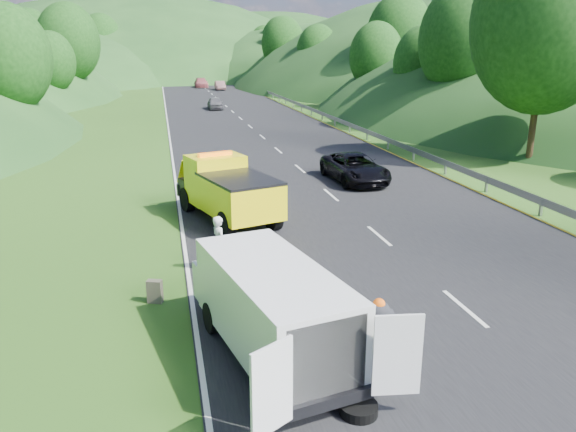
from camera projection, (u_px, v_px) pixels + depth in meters
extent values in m
plane|color=#38661E|center=(332.00, 288.00, 15.83)|extent=(320.00, 320.00, 0.00)
cube|color=black|center=(240.00, 118.00, 53.84)|extent=(14.00, 200.00, 0.02)
cube|color=gray|center=(287.00, 105.00, 67.05)|extent=(0.06, 140.00, 1.52)
cylinder|color=black|center=(188.00, 199.00, 23.20)|extent=(0.63, 1.05, 0.99)
cylinder|color=black|center=(229.00, 194.00, 24.10)|extent=(0.63, 1.05, 0.99)
cylinder|color=black|center=(227.00, 225.00, 19.90)|extent=(0.63, 1.05, 0.99)
cylinder|color=black|center=(273.00, 217.00, 20.80)|extent=(0.63, 1.05, 0.99)
cube|color=yellow|center=(216.00, 179.00, 22.68)|extent=(2.51, 2.15, 1.89)
cube|color=yellow|center=(240.00, 197.00, 20.89)|extent=(3.09, 3.88, 1.29)
cube|color=black|center=(239.00, 178.00, 20.69)|extent=(3.09, 3.88, 0.10)
cube|color=black|center=(205.00, 186.00, 23.83)|extent=(2.25, 1.73, 0.70)
cube|color=black|center=(200.00, 187.00, 24.38)|extent=(2.05, 0.81, 0.50)
cube|color=yellow|center=(202.00, 169.00, 23.93)|extent=(2.13, 1.34, 1.09)
cube|color=orange|center=(215.00, 154.00, 22.39)|extent=(1.40, 0.65, 0.16)
cube|color=black|center=(209.00, 167.00, 23.15)|extent=(1.83, 0.64, 0.90)
cylinder|color=black|center=(213.00, 317.00, 13.32)|extent=(0.43, 0.79, 0.75)
cylinder|color=black|center=(277.00, 304.00, 13.99)|extent=(0.43, 0.79, 0.75)
cylinder|color=black|center=(263.00, 388.00, 10.55)|extent=(0.43, 0.79, 0.75)
cylinder|color=black|center=(341.00, 367.00, 11.23)|extent=(0.43, 0.79, 0.75)
cube|color=silver|center=(273.00, 305.00, 11.94)|extent=(2.90, 5.16, 1.73)
cube|color=silver|center=(233.00, 278.00, 14.28)|extent=(2.01, 1.22, 0.94)
cube|color=black|center=(235.00, 253.00, 13.90)|extent=(1.76, 0.67, 0.78)
cube|color=black|center=(326.00, 359.00, 9.86)|extent=(1.57, 0.43, 1.50)
cube|color=silver|center=(272.00, 389.00, 9.01)|extent=(0.78, 0.52, 1.59)
cube|color=silver|center=(397.00, 355.00, 9.98)|extent=(0.89, 0.18, 1.59)
cube|color=black|center=(328.00, 403.00, 10.02)|extent=(1.86, 0.53, 0.23)
imported|color=silver|center=(220.00, 271.00, 17.04)|extent=(0.63, 0.74, 1.73)
imported|color=tan|center=(239.00, 308.00, 14.65)|extent=(0.61, 0.59, 1.00)
imported|color=black|center=(375.00, 384.00, 11.34)|extent=(1.25, 0.87, 1.77)
cube|color=#50493C|center=(155.00, 291.00, 14.88)|extent=(0.44, 0.33, 0.63)
cylinder|color=black|center=(358.00, 414.00, 10.39)|extent=(0.72, 0.72, 0.20)
imported|color=black|center=(354.00, 182.00, 28.44)|extent=(2.56, 5.11, 1.39)
imported|color=#4D4C51|center=(215.00, 109.00, 61.78)|extent=(1.55, 3.85, 1.31)
imported|color=brown|center=(220.00, 90.00, 90.00)|extent=(1.48, 4.23, 1.39)
imported|color=#A65356|center=(201.00, 88.00, 95.54)|extent=(2.15, 5.29, 1.53)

